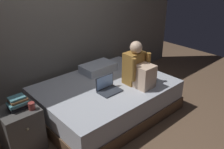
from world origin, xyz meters
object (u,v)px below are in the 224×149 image
bed (106,99)px  pillow (98,68)px  nightstand (21,129)px  laptop (108,87)px  mug (32,106)px  person_sitting (138,69)px  book_stack (18,103)px

bed → pillow: pillow is taller
nightstand → laptop: bearing=-12.7°
mug → pillow: bearing=18.8°
person_sitting → book_stack: (-1.64, 0.42, -0.09)m
bed → person_sitting: bearing=-40.9°
person_sitting → mug: 1.56m
bed → mug: mug is taller
bed → person_sitting: size_ratio=3.05×
book_stack → bed: bearing=-4.9°
nightstand → pillow: bearing=13.1°
person_sitting → book_stack: 1.69m
book_stack → nightstand: bearing=-149.0°
bed → pillow: 0.59m
bed → laptop: 0.37m
book_stack → mug: size_ratio=2.50×
mug → book_stack: bearing=128.0°
person_sitting → mug: person_sitting is taller
person_sitting → laptop: person_sitting is taller
bed → mug: (-1.17, -0.02, 0.38)m
person_sitting → pillow: size_ratio=1.17×
person_sitting → book_stack: size_ratio=2.91×
pillow → book_stack: 1.54m
nightstand → book_stack: (0.02, 0.01, 0.36)m
bed → mug: size_ratio=22.22×
nightstand → bed: bearing=-4.2°
pillow → book_stack: size_ratio=2.49×
pillow → laptop: bearing=-117.9°
person_sitting → mug: size_ratio=7.28×
nightstand → pillow: size_ratio=1.03×
pillow → mug: (-1.39, -0.47, 0.07)m
mug → person_sitting: bearing=-10.7°
book_stack → pillow: bearing=12.8°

